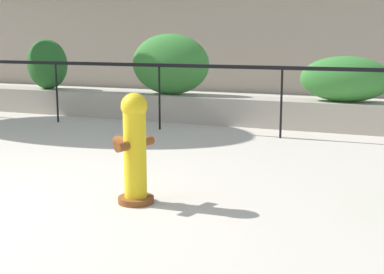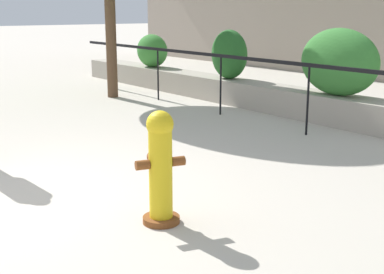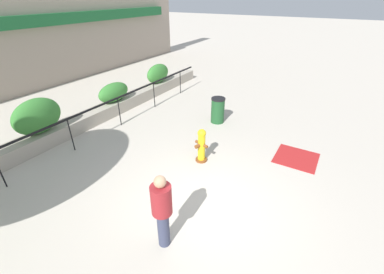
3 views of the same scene
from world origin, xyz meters
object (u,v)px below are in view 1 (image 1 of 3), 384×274
at_px(hedge_bush_3, 345,79).
at_px(hedge_bush_2, 170,64).
at_px(fire_hydrant, 135,147).
at_px(hedge_bush_1, 47,64).

bearing_deg(hedge_bush_3, hedge_bush_2, 180.00).
relative_size(hedge_bush_3, fire_hydrant, 1.42).
bearing_deg(fire_hydrant, hedge_bush_1, 133.71).
xyz_separation_m(hedge_bush_2, fire_hydrant, (1.89, -4.99, -0.53)).
bearing_deg(hedge_bush_1, hedge_bush_3, 0.00).
bearing_deg(fire_hydrant, hedge_bush_2, 110.78).
relative_size(hedge_bush_1, fire_hydrant, 0.97).
distance_m(hedge_bush_2, fire_hydrant, 5.36).
relative_size(hedge_bush_2, fire_hydrant, 1.47).
relative_size(hedge_bush_2, hedge_bush_3, 1.04).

